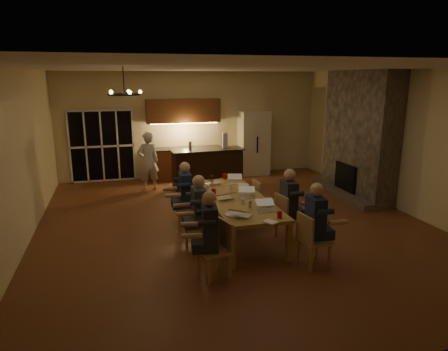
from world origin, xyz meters
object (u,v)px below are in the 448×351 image
mug_front (243,201)px  bar_blender (225,141)px  person_left_near (210,234)px  laptop_b (267,205)px  chair_right_near (315,240)px  chair_right_mid (290,216)px  laptop_d (247,191)px  redcup_mid (214,191)px  plate_left (233,214)px  plate_near (265,205)px  person_left_mid (199,213)px  bar_bottle (190,146)px  chair_left_mid (199,226)px  plate_far (243,185)px  chair_left_near (214,250)px  bar_island (207,168)px  person_left_far (185,195)px  laptop_f (235,178)px  person_right_mid (288,205)px  redcup_near (280,215)px  laptop_a (242,209)px  chair_left_far (189,207)px  laptop_e (212,179)px  can_silver (250,204)px  dining_table (236,216)px  mug_back (208,186)px  redcup_far (225,176)px  can_right (253,189)px  standing_person (148,161)px  laptop_c (224,193)px  person_right_near (315,223)px  chair_right_far (265,201)px  mug_mid (230,187)px  refrigerator (254,143)px

mug_front → bar_blender: bearing=79.1°
person_left_near → laptop_b: person_left_near is taller
chair_right_near → person_left_near: person_left_near is taller
chair_right_mid → laptop_d: 0.95m
chair_right_near → redcup_mid: size_ratio=7.42×
plate_left → plate_near: bearing=24.9°
person_left_mid → bar_bottle: (0.62, 4.07, 0.51)m
chair_left_mid → plate_far: (1.27, 1.35, 0.31)m
chair_left_near → bar_island: bearing=153.5°
person_left_far → redcup_mid: size_ratio=11.50×
chair_right_mid → laptop_f: laptop_f is taller
person_right_mid → redcup_near: bearing=149.6°
bar_blender → chair_right_near: bearing=-85.6°
chair_left_near → laptop_a: laptop_a is taller
chair_left_far → laptop_e: size_ratio=2.78×
redcup_mid → can_silver: bearing=-66.5°
person_left_near → dining_table: bearing=158.1°
laptop_b → person_left_far: bearing=131.1°
person_left_far → mug_back: 0.54m
chair_left_mid → person_right_mid: (1.73, 0.02, 0.24)m
chair_right_mid → plate_near: 0.65m
chair_right_near → mug_back: 2.71m
chair_left_near → plate_left: bearing=128.2°
mug_front → redcup_far: bearing=84.7°
mug_back → can_right: can_right is taller
laptop_f → plate_left: 2.11m
laptop_b → laptop_d: 0.89m
chair_left_mid → bar_blender: size_ratio=2.10×
standing_person → laptop_c: 3.87m
can_silver → bar_blender: 4.36m
plate_far → bar_blender: bar_blender is taller
can_right → plate_left: 1.44m
laptop_f → chair_right_near: bearing=-64.5°
redcup_far → plate_near: size_ratio=0.50×
person_right_near → can_right: 1.86m
chair_right_far → laptop_e: 1.25m
person_left_far → mug_back: (0.51, 0.14, 0.11)m
chair_left_mid → mug_mid: chair_left_mid is taller
chair_right_far → mug_front: size_ratio=8.90×
chair_left_near → bar_blender: bearing=148.2°
refrigerator → laptop_f: refrigerator is taller
chair_right_far → dining_table: bearing=121.9°
person_left_mid → person_left_far: 1.15m
chair_left_near → plate_near: bearing=114.5°
bar_bottle → mug_front: bearing=-86.7°
chair_left_near → mug_front: chair_left_near is taller
can_silver → bar_blender: (0.72, 4.27, 0.48)m
person_right_mid → laptop_d: (-0.67, 0.49, 0.17)m
chair_left_mid → redcup_far: bearing=142.5°
laptop_c → mug_back: 0.79m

